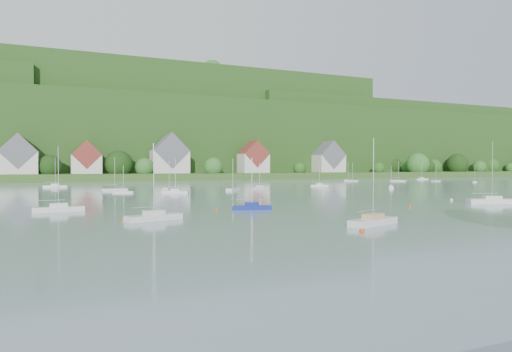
# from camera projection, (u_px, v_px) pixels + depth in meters

# --- Properties ---
(far_shore_strip) EXTENTS (600.00, 60.00, 3.00)m
(far_shore_strip) POSITION_uv_depth(u_px,v_px,m) (153.00, 176.00, 212.54)
(far_shore_strip) COLOR #29501E
(far_shore_strip) RESTS_ON ground
(forested_ridge) EXTENTS (620.00, 181.22, 69.89)m
(forested_ridge) POSITION_uv_depth(u_px,v_px,m) (132.00, 139.00, 275.09)
(forested_ridge) COLOR #163B13
(forested_ridge) RESTS_ON ground
(village_building_0) EXTENTS (14.00, 10.40, 16.00)m
(village_building_0) POSITION_uv_depth(u_px,v_px,m) (19.00, 158.00, 178.49)
(village_building_0) COLOR silver
(village_building_0) RESTS_ON far_shore_strip
(village_building_1) EXTENTS (12.00, 9.36, 14.00)m
(village_building_1) POSITION_uv_depth(u_px,v_px,m) (86.00, 160.00, 190.32)
(village_building_1) COLOR silver
(village_building_1) RESTS_ON far_shore_strip
(village_building_2) EXTENTS (16.00, 11.44, 18.00)m
(village_building_2) POSITION_uv_depth(u_px,v_px,m) (170.00, 157.00, 203.35)
(village_building_2) COLOR silver
(village_building_2) RESTS_ON far_shore_strip
(village_building_3) EXTENTS (13.00, 10.40, 15.50)m
(village_building_3) POSITION_uv_depth(u_px,v_px,m) (253.00, 159.00, 217.51)
(village_building_3) COLOR silver
(village_building_3) RESTS_ON far_shore_strip
(village_building_4) EXTENTS (15.00, 10.40, 16.50)m
(village_building_4) POSITION_uv_depth(u_px,v_px,m) (329.00, 160.00, 239.14)
(village_building_4) COLOR silver
(village_building_4) RESTS_ON far_shore_strip
(near_sailboat_0) EXTENTS (6.67, 3.59, 8.67)m
(near_sailboat_0) POSITION_uv_depth(u_px,v_px,m) (154.00, 216.00, 51.00)
(near_sailboat_0) COLOR silver
(near_sailboat_0) RESTS_ON ground
(near_sailboat_1) EXTENTS (5.59, 2.85, 7.26)m
(near_sailboat_1) POSITION_uv_depth(u_px,v_px,m) (252.00, 207.00, 63.70)
(near_sailboat_1) COLOR navy
(near_sailboat_1) RESTS_ON ground
(near_sailboat_2) EXTENTS (6.90, 4.09, 9.00)m
(near_sailboat_2) POSITION_uv_depth(u_px,v_px,m) (373.00, 220.00, 46.94)
(near_sailboat_2) COLOR silver
(near_sailboat_2) RESTS_ON ground
(near_sailboat_4) EXTENTS (7.74, 5.26, 10.24)m
(near_sailboat_4) POSITION_uv_depth(u_px,v_px,m) (492.00, 200.00, 74.12)
(near_sailboat_4) COLOR silver
(near_sailboat_4) RESTS_ON ground
(near_sailboat_6) EXTENTS (6.53, 2.04, 8.73)m
(near_sailboat_6) POSITION_uv_depth(u_px,v_px,m) (59.00, 208.00, 60.86)
(near_sailboat_6) COLOR silver
(near_sailboat_6) RESTS_ON ground
(mooring_buoy_0) EXTENTS (0.48, 0.48, 0.48)m
(mooring_buoy_0) POSITION_uv_depth(u_px,v_px,m) (362.00, 232.00, 41.60)
(mooring_buoy_0) COLOR #D84D0E
(mooring_buoy_0) RESTS_ON ground
(mooring_buoy_1) EXTENTS (0.39, 0.39, 0.39)m
(mooring_buoy_1) POSITION_uv_depth(u_px,v_px,m) (493.00, 205.00, 70.56)
(mooring_buoy_1) COLOR white
(mooring_buoy_1) RESTS_ON ground
(mooring_buoy_2) EXTENTS (0.43, 0.43, 0.43)m
(mooring_buoy_2) POSITION_uv_depth(u_px,v_px,m) (410.00, 207.00, 68.24)
(mooring_buoy_2) COLOR #D84D0E
(mooring_buoy_2) RESTS_ON ground
(mooring_buoy_3) EXTENTS (0.40, 0.40, 0.40)m
(mooring_buoy_3) POSITION_uv_depth(u_px,v_px,m) (217.00, 210.00, 62.60)
(mooring_buoy_3) COLOR #D84D0E
(mooring_buoy_3) RESTS_ON ground
(mooring_buoy_4) EXTENTS (0.50, 0.50, 0.50)m
(mooring_buoy_4) POSITION_uv_depth(u_px,v_px,m) (452.00, 201.00, 80.17)
(mooring_buoy_4) COLOR white
(mooring_buoy_4) RESTS_ON ground
(mooring_buoy_5) EXTENTS (0.44, 0.44, 0.44)m
(mooring_buoy_5) POSITION_uv_depth(u_px,v_px,m) (123.00, 221.00, 50.58)
(mooring_buoy_5) COLOR #D84D0E
(mooring_buoy_5) RESTS_ON ground
(far_sailboat_cluster) EXTENTS (204.59, 68.01, 8.71)m
(far_sailboat_cluster) POSITION_uv_depth(u_px,v_px,m) (233.00, 185.00, 140.63)
(far_sailboat_cluster) COLOR silver
(far_sailboat_cluster) RESTS_ON ground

